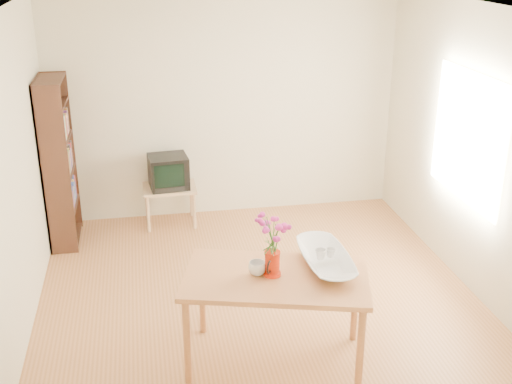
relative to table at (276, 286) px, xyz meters
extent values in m
plane|color=#9B6237|center=(0.05, 0.78, -0.67)|extent=(4.50, 4.50, 0.00)
plane|color=white|center=(0.05, 0.78, 1.93)|extent=(4.50, 4.50, 0.00)
plane|color=beige|center=(0.05, 3.03, 0.63)|extent=(4.00, 0.00, 4.00)
plane|color=beige|center=(0.05, -1.47, 0.63)|extent=(4.00, 0.00, 4.00)
plane|color=beige|center=(-1.95, 0.78, 0.63)|extent=(0.00, 4.50, 4.50)
plane|color=beige|center=(2.05, 0.78, 0.63)|extent=(0.00, 4.50, 4.50)
plane|color=white|center=(2.03, 1.08, 0.73)|extent=(0.00, 1.30, 1.30)
cube|color=#AF6B3C|center=(0.00, 0.00, 0.06)|extent=(1.54, 1.13, 0.04)
cylinder|color=#AF6B3C|center=(-0.70, -0.15, -0.31)|extent=(0.06, 0.06, 0.71)
cylinder|color=#AF6B3C|center=(0.52, -0.49, -0.31)|extent=(0.06, 0.06, 0.71)
cylinder|color=#AF6B3C|center=(-0.52, 0.49, -0.31)|extent=(0.06, 0.06, 0.71)
cylinder|color=#AF6B3C|center=(0.70, 0.15, -0.31)|extent=(0.06, 0.06, 0.71)
cube|color=tan|center=(-0.65, 2.75, -0.22)|extent=(0.60, 0.45, 0.03)
cylinder|color=tan|center=(-0.91, 2.57, -0.45)|extent=(0.04, 0.04, 0.43)
cylinder|color=tan|center=(-0.39, 2.57, -0.45)|extent=(0.04, 0.04, 0.43)
cylinder|color=tan|center=(-0.91, 2.94, -0.45)|extent=(0.04, 0.04, 0.43)
cylinder|color=tan|center=(-0.39, 2.94, -0.45)|extent=(0.04, 0.04, 0.43)
cube|color=black|center=(-1.80, 2.19, 0.23)|extent=(0.28, 0.02, 1.80)
cube|color=black|center=(-1.80, 2.87, 0.23)|extent=(0.28, 0.03, 1.80)
cube|color=black|center=(-1.94, 2.53, 0.23)|extent=(0.02, 0.70, 1.80)
cube|color=black|center=(-1.80, 2.53, -0.63)|extent=(0.27, 0.65, 0.02)
cube|color=black|center=(-1.80, 2.53, -0.27)|extent=(0.27, 0.65, 0.02)
cube|color=black|center=(-1.80, 2.53, 0.11)|extent=(0.27, 0.65, 0.02)
cube|color=black|center=(-1.80, 2.53, 0.49)|extent=(0.27, 0.65, 0.02)
cube|color=black|center=(-1.80, 2.53, 0.85)|extent=(0.27, 0.65, 0.02)
cube|color=black|center=(-1.80, 2.53, 1.11)|extent=(0.27, 0.65, 0.02)
cylinder|color=#B8220A|center=(-0.03, 0.02, 0.18)|extent=(0.11, 0.11, 0.19)
cylinder|color=#B8220A|center=(-0.03, 0.02, 0.10)|extent=(0.13, 0.13, 0.02)
cylinder|color=#B8220A|center=(-0.03, 0.02, 0.27)|extent=(0.12, 0.12, 0.01)
cone|color=#B8220A|center=(0.00, -0.03, 0.25)|extent=(0.07, 0.08, 0.06)
torus|color=black|center=(-0.06, 0.08, 0.19)|extent=(0.06, 0.10, 0.10)
imported|color=white|center=(-0.14, 0.04, 0.14)|extent=(0.15, 0.15, 0.10)
imported|color=white|center=(0.42, 0.12, 0.34)|extent=(0.54, 0.54, 0.50)
imported|color=white|center=(0.38, 0.12, 0.29)|extent=(0.08, 0.08, 0.07)
imported|color=white|center=(0.46, 0.14, 0.28)|extent=(0.06, 0.06, 0.06)
cube|color=black|center=(-0.65, 2.75, -0.02)|extent=(0.46, 0.43, 0.37)
cube|color=black|center=(-0.65, 2.82, 0.00)|extent=(0.32, 0.24, 0.26)
cube|color=black|center=(-0.65, 2.55, 0.00)|extent=(0.33, 0.04, 0.26)
camera|label=1|loc=(-0.92, -4.13, 2.44)|focal=45.00mm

